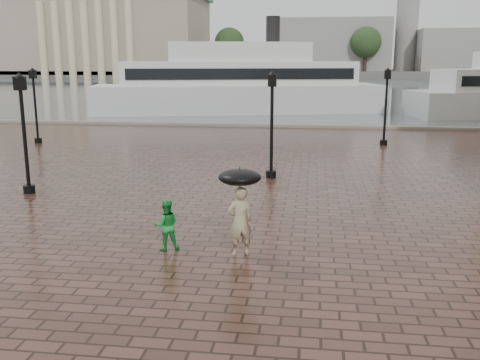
# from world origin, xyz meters

# --- Properties ---
(ground) EXTENTS (300.00, 300.00, 0.00)m
(ground) POSITION_xyz_m (0.00, 0.00, 0.00)
(ground) COLOR #362118
(ground) RESTS_ON ground
(harbour_water) EXTENTS (240.00, 240.00, 0.00)m
(harbour_water) POSITION_xyz_m (0.00, 92.00, 0.00)
(harbour_water) COLOR #454C53
(harbour_water) RESTS_ON ground
(quay_edge) EXTENTS (80.00, 0.60, 0.30)m
(quay_edge) POSITION_xyz_m (0.00, 32.00, 0.00)
(quay_edge) COLOR slate
(quay_edge) RESTS_ON ground
(far_shore) EXTENTS (300.00, 60.00, 2.00)m
(far_shore) POSITION_xyz_m (0.00, 160.00, 1.00)
(far_shore) COLOR #4C4C47
(far_shore) RESTS_ON ground
(museum) EXTENTS (57.00, 32.50, 26.00)m
(museum) POSITION_xyz_m (-55.00, 144.61, 13.91)
(museum) COLOR gray
(museum) RESTS_ON ground
(distant_skyline) EXTENTS (102.50, 22.00, 33.00)m
(distant_skyline) POSITION_xyz_m (48.14, 150.00, 9.45)
(distant_skyline) COLOR gray
(distant_skyline) RESTS_ON ground
(far_trees) EXTENTS (188.00, 8.00, 13.50)m
(far_trees) POSITION_xyz_m (0.00, 138.00, 9.42)
(far_trees) COLOR #2D2119
(far_trees) RESTS_ON ground
(street_lamps) EXTENTS (21.44, 14.44, 4.40)m
(street_lamps) POSITION_xyz_m (-1.50, 17.50, 2.33)
(street_lamps) COLOR black
(street_lamps) RESTS_ON ground
(adult_pedestrian) EXTENTS (0.80, 0.68, 1.84)m
(adult_pedestrian) POSITION_xyz_m (2.92, 4.45, 0.92)
(adult_pedestrian) COLOR tan
(adult_pedestrian) RESTS_ON ground
(child_pedestrian) EXTENTS (0.80, 0.71, 1.38)m
(child_pedestrian) POSITION_xyz_m (0.93, 4.57, 0.69)
(child_pedestrian) COLOR #1A9237
(child_pedestrian) RESTS_ON ground
(ferry_near) EXTENTS (28.33, 13.19, 9.04)m
(ferry_near) POSITION_xyz_m (-2.44, 43.20, 2.72)
(ferry_near) COLOR silver
(ferry_near) RESTS_ON ground
(umbrella) EXTENTS (1.10, 1.10, 1.18)m
(umbrella) POSITION_xyz_m (2.92, 4.45, 2.08)
(umbrella) COLOR black
(umbrella) RESTS_ON ground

